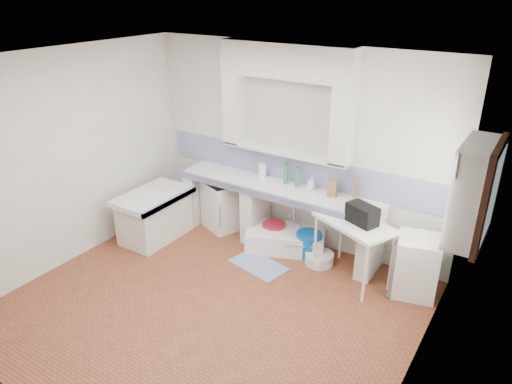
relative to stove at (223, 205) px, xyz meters
The scene contains 36 objects.
floor 2.03m from the stove, 58.56° to the right, with size 4.50×4.50×0.00m, color brown.
ceiling 3.14m from the stove, 58.56° to the right, with size 4.50×4.50×0.00m, color silver.
wall_back 1.49m from the stove, 15.95° to the left, with size 4.50×4.50×0.00m, color silver.
wall_front 3.98m from the stove, 74.30° to the right, with size 4.50×4.50×0.00m, color silver.
wall_left 2.33m from the stove, 125.38° to the right, with size 4.50×4.50×0.00m, color silver.
wall_right 3.84m from the stove, 27.36° to the right, with size 4.50×4.50×0.00m, color silver.
alcove_mass 2.40m from the stove, 10.39° to the left, with size 1.90×0.25×0.45m, color silver.
window_frame 3.71m from the stove, ahead, with size 0.35×0.86×1.06m, color #3A1F12.
lace_valance 3.72m from the stove, ahead, with size 0.01×0.84×0.24m, color white.
counter_slab 1.06m from the stove, ahead, with size 3.00×0.60×0.08m, color white.
counter_lip 1.10m from the stove, 16.72° to the right, with size 3.00×0.04×0.10m, color navy.
counter_pier_left 0.46m from the stove, behind, with size 0.20×0.55×0.82m, color silver.
counter_pier_mid 0.59m from the stove, ahead, with size 0.20×0.55×0.82m, color silver.
counter_pier_right 2.34m from the stove, ahead, with size 0.20×0.55×0.82m, color silver.
peninsula_top 1.08m from the stove, 129.40° to the right, with size 0.70×1.10×0.08m, color white.
peninsula_base 1.04m from the stove, 129.40° to the right, with size 0.60×1.00×0.62m, color silver.
peninsula_lip 0.91m from the stove, 112.31° to the right, with size 0.04×1.10×0.10m, color navy.
backsplash 1.30m from the stove, 15.18° to the left, with size 4.27×0.03×0.40m, color navy.
stove is the anchor object (origin of this frame).
sink 1.16m from the stove, ahead, with size 1.09×0.59×0.26m, color white.
side_table 2.21m from the stove, ahead, with size 0.99×0.55×0.04m, color white.
fridge 2.96m from the stove, ahead, with size 0.49×0.49×0.75m, color white.
bucket_red 0.94m from the stove, ahead, with size 0.34×0.34×0.32m, color #B41C31.
bucket_orange 1.28m from the stove, ahead, with size 0.27×0.27×0.25m, color #D23D00.
bucket_blue 1.50m from the stove, ahead, with size 0.36×0.36×0.34m, color #0858B3.
basin_white 1.74m from the stove, ahead, with size 0.38×0.38×0.15m, color white.
water_bottle_a 1.15m from the stove, ahead, with size 0.07×0.07×0.28m, color silver.
water_bottle_b 1.25m from the stove, ahead, with size 0.09×0.09×0.33m, color silver.
black_bag 2.36m from the stove, ahead, with size 0.38×0.22×0.24m, color black.
green_bottle_a 1.21m from the stove, ahead, with size 0.06×0.06×0.29m, color #30703F.
green_bottle_b 1.36m from the stove, ahead, with size 0.06×0.06×0.29m, color #30703F.
knife_block 1.83m from the stove, ahead, with size 0.11×0.09×0.23m, color olive.
cutting_board 2.12m from the stove, ahead, with size 0.02×0.23×0.31m, color olive.
paper_towel 0.89m from the stove, 13.70° to the left, with size 0.11×0.11×0.22m, color white.
soap_bottle 1.53m from the stove, ahead, with size 0.09×0.09×0.19m, color white.
rug 1.29m from the stove, 31.79° to the right, with size 0.76×0.43×0.01m, color #324184.
Camera 1 is at (2.91, -3.55, 3.50)m, focal length 33.36 mm.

